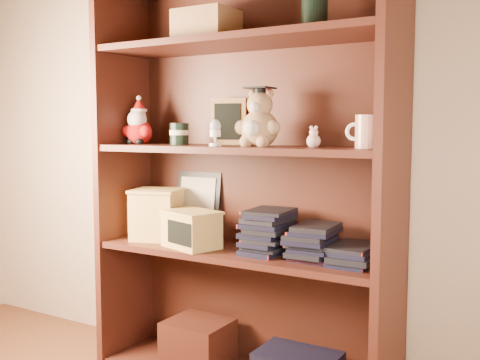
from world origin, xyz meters
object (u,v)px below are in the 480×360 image
Objects in this scene: bookcase at (246,189)px; teacher_mug at (368,132)px; grad_teddy_bear at (259,123)px; treats_box at (157,214)px.

bookcase reaches higher than teacher_mug.
bookcase is 0.28m from grad_teddy_bear.
teacher_mug is at bearing 0.95° from grad_teddy_bear.
bookcase is 12.67× the size of teacher_mug.
bookcase is 6.54× the size of treats_box.
bookcase is at bearing 7.24° from treats_box.
bookcase is at bearing 174.22° from teacher_mug.
bookcase is 0.55m from teacher_mug.
treats_box is (-0.41, -0.05, -0.12)m from bookcase.
treats_box is (-0.91, -0.00, -0.35)m from teacher_mug.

